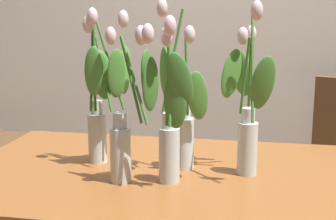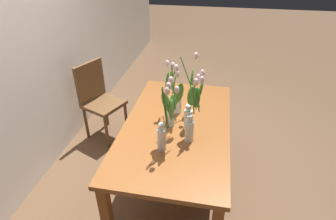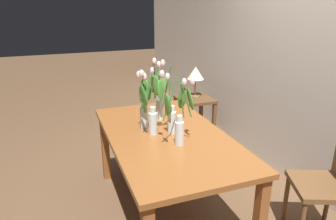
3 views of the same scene
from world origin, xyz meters
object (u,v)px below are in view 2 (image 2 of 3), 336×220
Objects in this scene: tulip_vase_0 at (166,121)px; tulip_vase_3 at (178,92)px; dining_table at (177,133)px; dining_chair at (98,97)px; tulip_vase_2 at (192,110)px; tulip_vase_4 at (173,107)px; tulip_vase_1 at (191,119)px.

tulip_vase_0 is 0.97× the size of tulip_vase_3.
dining_table is 1.26m from dining_chair.
tulip_vase_2 is (-0.04, -0.13, 0.27)m from dining_table.
tulip_vase_4 reaches higher than dining_chair.
tulip_vase_4 is at bearing -0.76° from tulip_vase_0.
tulip_vase_3 is at bearing 8.13° from dining_table.
tulip_vase_4 reaches higher than dining_table.
dining_chair is at bearing 54.63° from tulip_vase_4.
tulip_vase_4 reaches higher than tulip_vase_0.
dining_chair is (0.70, 1.04, -0.12)m from dining_table.
tulip_vase_0 reaches higher than tulip_vase_1.
tulip_vase_4 is (-0.02, 0.03, 0.27)m from dining_table.
tulip_vase_3 is at bearing 33.64° from tulip_vase_2.
tulip_vase_2 is (0.28, -0.16, -0.06)m from tulip_vase_0.
tulip_vase_1 is at bearing -141.44° from dining_table.
dining_chair is (0.72, 1.01, -0.40)m from tulip_vase_4.
tulip_vase_1 is at bearing -155.78° from tulip_vase_3.
tulip_vase_3 reaches higher than dining_chair.
tulip_vase_2 is (0.13, 0.01, -0.00)m from tulip_vase_1.
tulip_vase_2 reaches higher than tulip_vase_1.
tulip_vase_2 is at bearing -106.55° from dining_table.
tulip_vase_0 reaches higher than dining_table.
tulip_vase_0 reaches higher than tulip_vase_2.
tulip_vase_4 is at bearing 85.24° from tulip_vase_2.
tulip_vase_3 reaches higher than tulip_vase_0.
tulip_vase_2 is 0.28m from tulip_vase_3.
tulip_vase_0 is 0.51m from tulip_vase_3.
tulip_vase_1 is 0.40m from tulip_vase_3.
tulip_vase_1 is at bearing -49.74° from tulip_vase_0.
dining_chair is (0.50, 1.02, -0.43)m from tulip_vase_3.
tulip_vase_3 is at bearing -116.32° from dining_chair.
tulip_vase_2 is at bearing -146.36° from tulip_vase_3.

